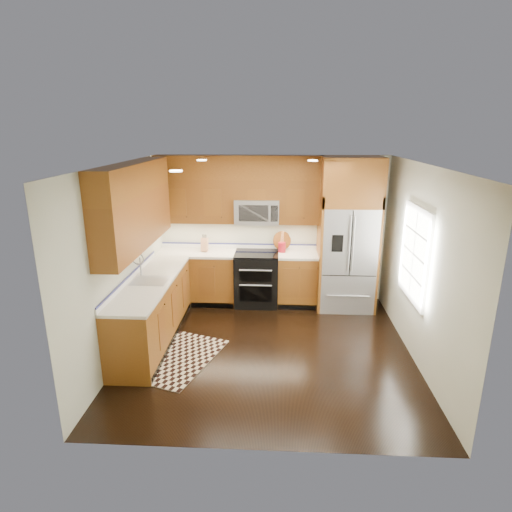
# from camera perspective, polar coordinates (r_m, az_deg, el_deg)

# --- Properties ---
(ground) EXTENTS (4.00, 4.00, 0.00)m
(ground) POSITION_cam_1_polar(r_m,az_deg,el_deg) (6.26, 1.58, -12.34)
(ground) COLOR black
(ground) RESTS_ON ground
(wall_back) EXTENTS (4.00, 0.02, 2.60)m
(wall_back) POSITION_cam_1_polar(r_m,az_deg,el_deg) (7.67, 2.09, 3.62)
(wall_back) COLOR beige
(wall_back) RESTS_ON ground
(wall_left) EXTENTS (0.02, 4.00, 2.60)m
(wall_left) POSITION_cam_1_polar(r_m,az_deg,el_deg) (6.12, -17.37, -0.58)
(wall_left) COLOR beige
(wall_left) RESTS_ON ground
(wall_right) EXTENTS (0.02, 4.00, 2.60)m
(wall_right) POSITION_cam_1_polar(r_m,az_deg,el_deg) (6.04, 21.04, -1.19)
(wall_right) COLOR beige
(wall_right) RESTS_ON ground
(window) EXTENTS (0.04, 1.10, 1.30)m
(window) POSITION_cam_1_polar(r_m,az_deg,el_deg) (6.18, 20.39, 0.26)
(window) COLOR white
(window) RESTS_ON ground
(base_cabinets) EXTENTS (2.85, 3.00, 0.90)m
(base_cabinets) POSITION_cam_1_polar(r_m,az_deg,el_deg) (7.01, -8.33, -5.15)
(base_cabinets) COLOR brown
(base_cabinets) RESTS_ON ground
(countertop) EXTENTS (2.86, 3.01, 0.04)m
(countertop) POSITION_cam_1_polar(r_m,az_deg,el_deg) (6.93, -7.16, -1.22)
(countertop) COLOR white
(countertop) RESTS_ON base_cabinets
(upper_cabinets) EXTENTS (2.85, 3.00, 1.15)m
(upper_cabinets) POSITION_cam_1_polar(r_m,az_deg,el_deg) (6.76, -7.91, 7.93)
(upper_cabinets) COLOR brown
(upper_cabinets) RESTS_ON ground
(range) EXTENTS (0.76, 0.67, 0.95)m
(range) POSITION_cam_1_polar(r_m,az_deg,el_deg) (7.60, 0.08, -3.04)
(range) COLOR black
(range) RESTS_ON ground
(microwave) EXTENTS (0.76, 0.40, 0.42)m
(microwave) POSITION_cam_1_polar(r_m,az_deg,el_deg) (7.41, 0.14, 6.00)
(microwave) COLOR #B2B2B7
(microwave) RESTS_ON ground
(refrigerator) EXTENTS (0.98, 0.75, 2.60)m
(refrigerator) POSITION_cam_1_polar(r_m,az_deg,el_deg) (7.40, 12.16, 2.79)
(refrigerator) COLOR #B2B2B7
(refrigerator) RESTS_ON ground
(sink_faucet) EXTENTS (0.54, 0.44, 0.37)m
(sink_faucet) POSITION_cam_1_polar(r_m,az_deg,el_deg) (6.33, -14.19, -2.67)
(sink_faucet) COLOR #B2B2B7
(sink_faucet) RESTS_ON countertop
(rug) EXTENTS (1.24, 1.59, 0.01)m
(rug) POSITION_cam_1_polar(r_m,az_deg,el_deg) (6.12, -10.11, -13.27)
(rug) COLOR black
(rug) RESTS_ON ground
(knife_block) EXTENTS (0.11, 0.16, 0.30)m
(knife_block) POSITION_cam_1_polar(r_m,az_deg,el_deg) (7.61, -6.87, 1.56)
(knife_block) COLOR tan
(knife_block) RESTS_ON countertop
(utensil_crock) EXTENTS (0.16, 0.16, 0.37)m
(utensil_crock) POSITION_cam_1_polar(r_m,az_deg,el_deg) (7.51, 3.48, 1.48)
(utensil_crock) COLOR maroon
(utensil_crock) RESTS_ON countertop
(cutting_board) EXTENTS (0.44, 0.44, 0.02)m
(cutting_board) POSITION_cam_1_polar(r_m,az_deg,el_deg) (7.70, 3.47, 0.96)
(cutting_board) COLOR brown
(cutting_board) RESTS_ON countertop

